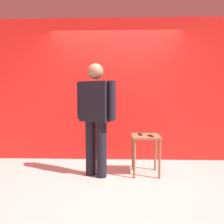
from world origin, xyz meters
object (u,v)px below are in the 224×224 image
at_px(side_table, 146,143).
at_px(cell_phone, 151,136).
at_px(standing_person, 96,114).
at_px(tv_remote, 140,134).

height_order(side_table, cell_phone, cell_phone).
bearing_deg(cell_phone, side_table, 125.32).
xyz_separation_m(standing_person, cell_phone, (0.85, 0.04, -0.34)).
relative_size(standing_person, side_table, 2.78).
relative_size(cell_phone, tv_remote, 0.85).
relative_size(side_table, tv_remote, 3.69).
height_order(standing_person, cell_phone, standing_person).
xyz_separation_m(standing_person, side_table, (0.78, 0.10, -0.47)).
relative_size(side_table, cell_phone, 4.36).
xyz_separation_m(side_table, tv_remote, (-0.08, 0.04, 0.13)).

